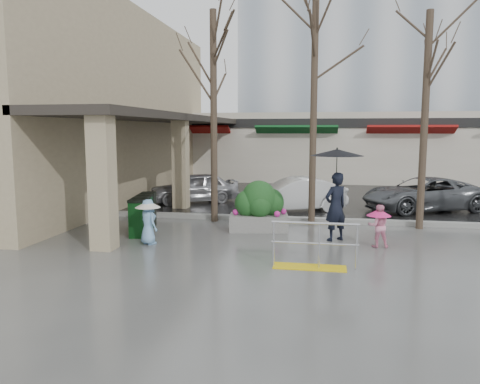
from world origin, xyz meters
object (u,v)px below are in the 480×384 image
(news_boxes, at_px, (143,214))
(child_pink, at_px, (379,223))
(tree_midwest, at_px, (315,57))
(car_a, at_px, (194,188))
(child_blue, at_px, (148,218))
(car_b, at_px, (294,194))
(car_c, at_px, (423,194))
(woman, at_px, (336,186))
(tree_mideast, at_px, (427,67))
(handrail, at_px, (313,251))
(tree_west, at_px, (213,65))
(planter, at_px, (259,207))

(news_boxes, bearing_deg, child_pink, -14.98)
(tree_midwest, height_order, car_a, tree_midwest)
(child_pink, height_order, news_boxes, child_pink)
(child_blue, bearing_deg, car_a, -45.62)
(news_boxes, relative_size, car_a, 0.54)
(car_b, relative_size, car_c, 0.84)
(tree_midwest, distance_m, woman, 4.31)
(tree_mideast, xyz_separation_m, news_boxes, (-8.22, -1.95, -4.32))
(handrail, relative_size, tree_midwest, 0.27)
(tree_midwest, relative_size, car_a, 1.89)
(car_b, bearing_deg, child_pink, 3.59)
(child_blue, bearing_deg, tree_west, -68.27)
(child_pink, relative_size, car_b, 0.29)
(tree_west, relative_size, car_a, 1.84)
(tree_west, distance_m, car_a, 6.13)
(tree_west, distance_m, child_blue, 5.62)
(car_b, height_order, car_c, same)
(child_pink, relative_size, car_a, 0.30)
(woman, xyz_separation_m, car_a, (-5.67, 5.90, -0.89))
(handrail, height_order, car_b, car_b)
(tree_mideast, height_order, woman, tree_mideast)
(handrail, height_order, child_blue, child_blue)
(tree_midwest, xyz_separation_m, tree_mideast, (3.30, -0.00, -0.37))
(car_c, bearing_deg, tree_midwest, -72.85)
(handrail, relative_size, car_b, 0.50)
(tree_midwest, distance_m, car_c, 7.00)
(tree_west, height_order, car_b, tree_west)
(tree_midwest, bearing_deg, tree_mideast, -0.00)
(woman, distance_m, car_b, 4.81)
(child_blue, distance_m, car_c, 10.66)
(child_blue, distance_m, car_b, 6.76)
(child_pink, bearing_deg, child_blue, 1.46)
(child_blue, xyz_separation_m, car_c, (8.24, 6.76, -0.08))
(woman, height_order, car_a, woman)
(car_a, bearing_deg, planter, 6.17)
(handrail, height_order, planter, planter)
(tree_midwest, relative_size, news_boxes, 3.53)
(child_pink, relative_size, news_boxes, 0.56)
(tree_mideast, height_order, news_boxes, tree_mideast)
(news_boxes, bearing_deg, planter, 4.03)
(child_pink, bearing_deg, woman, -32.25)
(tree_mideast, relative_size, car_b, 1.70)
(planter, height_order, news_boxes, planter)
(tree_west, relative_size, tree_mideast, 1.05)
(handrail, distance_m, planter, 4.04)
(child_blue, relative_size, car_a, 0.33)
(planter, bearing_deg, handrail, -65.06)
(tree_midwest, xyz_separation_m, planter, (-1.54, -1.15, -4.51))
(woman, height_order, planter, woman)
(tree_midwest, height_order, child_blue, tree_midwest)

